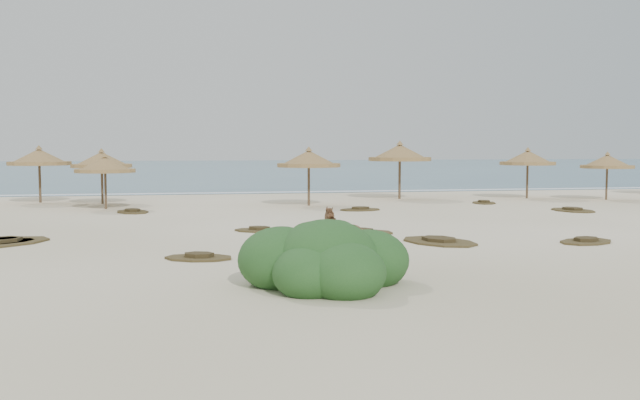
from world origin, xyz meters
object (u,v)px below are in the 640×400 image
at_px(palapa_0, 39,158).
at_px(palapa_1, 105,165).
at_px(bush, 327,261).
at_px(horse, 348,241).

xyz_separation_m(palapa_0, palapa_1, (3.71, -4.55, -0.28)).
relative_size(palapa_0, bush, 1.01).
height_order(horse, bush, horse).
relative_size(palapa_0, horse, 2.10).
distance_m(palapa_0, horse, 25.21).
height_order(palapa_1, bush, palapa_1).
xyz_separation_m(palapa_1, bush, (6.40, -19.72, -1.48)).
bearing_deg(horse, palapa_0, -98.59).
distance_m(palapa_1, bush, 20.78).
xyz_separation_m(palapa_0, bush, (10.11, -24.27, -1.76)).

